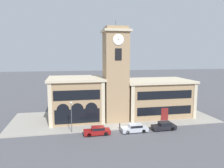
# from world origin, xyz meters

# --- Properties ---
(ground_plane) EXTENTS (300.00, 300.00, 0.00)m
(ground_plane) POSITION_xyz_m (0.00, 0.00, 0.00)
(ground_plane) COLOR #4C4C51
(sidewalk_kerb) EXTENTS (41.53, 15.19, 0.15)m
(sidewalk_kerb) POSITION_xyz_m (0.00, 7.60, 0.07)
(sidewalk_kerb) COLOR gray
(sidewalk_kerb) RESTS_ON ground_plane
(clock_tower) EXTENTS (5.25, 5.25, 19.92)m
(clock_tower) POSITION_xyz_m (0.00, 5.80, 9.40)
(clock_tower) COLOR #9E7F5B
(clock_tower) RESTS_ON ground_plane
(town_hall_left_wing) EXTENTS (11.12, 10.36, 8.75)m
(town_hall_left_wing) POSITION_xyz_m (-7.78, 8.33, 4.40)
(town_hall_left_wing) COLOR #9E7F5B
(town_hall_left_wing) RESTS_ON ground_plane
(town_hall_right_wing) EXTENTS (14.89, 10.36, 7.91)m
(town_hall_right_wing) POSITION_xyz_m (9.67, 8.33, 3.98)
(town_hall_right_wing) COLOR #9E7F5B
(town_hall_right_wing) RESTS_ON ground_plane
(parked_car_near) EXTENTS (4.43, 1.77, 1.39)m
(parked_car_near) POSITION_xyz_m (-4.76, -1.47, 0.73)
(parked_car_near) COLOR maroon
(parked_car_near) RESTS_ON ground_plane
(parked_car_mid) EXTENTS (4.60, 1.82, 1.40)m
(parked_car_mid) POSITION_xyz_m (1.80, -1.47, 0.73)
(parked_car_mid) COLOR #B2B7C1
(parked_car_mid) RESTS_ON ground_plane
(parked_car_far) EXTENTS (4.27, 1.77, 1.47)m
(parked_car_far) POSITION_xyz_m (7.28, -1.47, 0.76)
(parked_car_far) COLOR black
(parked_car_far) RESTS_ON ground_plane
(street_lamp) EXTENTS (0.36, 0.36, 5.30)m
(street_lamp) POSITION_xyz_m (-8.94, 0.39, 3.67)
(street_lamp) COLOR #4C4C51
(street_lamp) RESTS_ON sidewalk_kerb
(bollard) EXTENTS (0.18, 0.18, 1.06)m
(bollard) POSITION_xyz_m (-0.47, 0.26, 0.67)
(bollard) COLOR black
(bollard) RESTS_ON sidewalk_kerb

